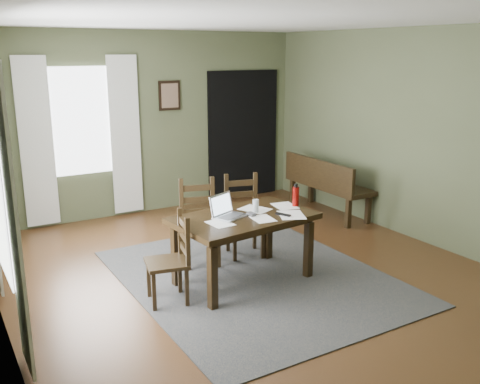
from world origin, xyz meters
TOP-DOWN VIEW (x-y plane):
  - ground at (0.00, 0.00)m, footprint 5.00×6.00m
  - room_shell at (0.00, 0.00)m, footprint 5.02×6.02m
  - rug at (0.00, 0.00)m, footprint 2.60×3.20m
  - dining_table at (-0.15, -0.02)m, footprint 1.54×1.03m
  - chair_end at (-1.00, -0.08)m, footprint 0.47×0.46m
  - chair_back_left at (-0.31, 0.69)m, footprint 0.53×0.53m
  - chair_back_right at (0.27, 0.66)m, footprint 0.52×0.52m
  - bench at (2.14, 1.42)m, footprint 0.49×1.53m
  - laptop at (-0.32, 0.05)m, footprint 0.41×0.37m
  - computer_mouse at (-0.08, -0.07)m, footprint 0.06×0.10m
  - tv_remote at (0.21, -0.23)m, footprint 0.11×0.17m
  - drinking_glass at (0.02, 0.01)m, footprint 0.08×0.08m
  - water_bottle at (0.53, -0.01)m, footprint 0.08×0.08m
  - paper_a at (-0.48, -0.13)m, footprint 0.23×0.29m
  - paper_b at (0.29, -0.26)m, footprint 0.37×0.41m
  - paper_c at (0.08, 0.11)m, footprint 0.34×0.38m
  - paper_d at (0.43, 0.05)m, footprint 0.27×0.33m
  - paper_e at (-0.04, -0.22)m, footprint 0.24×0.29m
  - window_back at (-1.00, 2.97)m, footprint 1.00×0.01m
  - curtain_left_near at (-2.44, -0.62)m, footprint 0.03×0.48m
  - curtain_back_left at (-1.62, 2.94)m, footprint 0.44×0.03m
  - curtain_back_right at (-0.38, 2.94)m, footprint 0.44×0.03m
  - framed_picture at (0.35, 2.97)m, footprint 0.34×0.03m
  - doorway_back at (1.65, 2.97)m, footprint 1.30×0.03m

SIDE VIEW (x-z plane):
  - ground at x=0.00m, z-range -0.01..0.00m
  - rug at x=0.00m, z-range 0.00..0.01m
  - chair_end at x=-1.00m, z-range -0.01..0.89m
  - chair_back_right at x=0.27m, z-range -0.01..0.96m
  - chair_back_left at x=-0.31m, z-range -0.01..0.97m
  - bench at x=2.14m, z-range 0.08..0.95m
  - dining_table at x=-0.15m, z-range 0.28..1.01m
  - paper_e at x=-0.04m, z-range 0.74..0.74m
  - paper_a at x=-0.48m, z-range 0.74..0.74m
  - paper_d at x=0.43m, z-range 0.74..0.74m
  - paper_c at x=0.08m, z-range 0.74..0.74m
  - paper_b at x=0.29m, z-range 0.74..0.74m
  - tv_remote at x=0.21m, z-range 0.74..0.76m
  - computer_mouse at x=-0.08m, z-range 0.74..0.77m
  - laptop at x=-0.32m, z-range 0.68..0.91m
  - drinking_glass at x=0.02m, z-range 0.74..0.88m
  - water_bottle at x=0.53m, z-range 0.73..0.98m
  - doorway_back at x=1.65m, z-range 0.00..2.10m
  - curtain_left_near at x=-2.44m, z-range 0.05..2.35m
  - curtain_back_left at x=-1.62m, z-range 0.05..2.35m
  - curtain_back_right at x=-0.38m, z-range 0.05..2.35m
  - window_back at x=-1.00m, z-range 0.70..2.20m
  - framed_picture at x=0.35m, z-range 1.53..1.97m
  - room_shell at x=0.00m, z-range 0.45..3.16m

